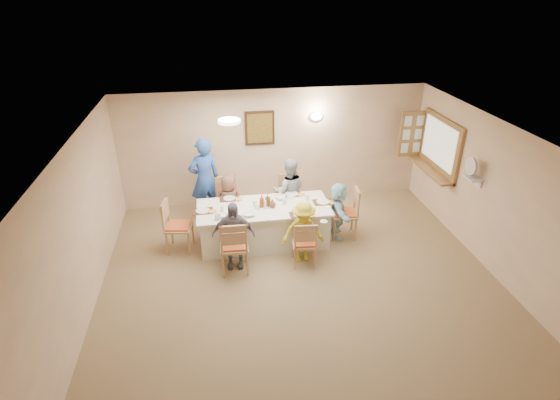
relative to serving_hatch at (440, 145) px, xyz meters
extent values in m
plane|color=olive|center=(-3.21, -2.40, -1.50)|extent=(7.00, 7.00, 0.00)
plane|color=#C9A78B|center=(-3.21, 1.10, -0.25)|extent=(6.50, 0.00, 6.50)
plane|color=#C9A78B|center=(-6.46, -2.40, -0.25)|extent=(0.00, 7.00, 7.00)
plane|color=#C9A78B|center=(0.04, -2.40, -0.25)|extent=(0.00, 7.00, 7.00)
plane|color=white|center=(-3.21, -2.40, 1.00)|extent=(7.00, 7.00, 0.00)
cube|color=#3A2414|center=(-3.51, 1.07, 0.20)|extent=(0.62, 0.04, 0.72)
cube|color=black|center=(-3.51, 1.05, 0.20)|extent=(0.52, 0.02, 0.62)
ellipsoid|color=white|center=(-2.31, 1.04, 0.40)|extent=(0.26, 0.09, 0.18)
cylinder|color=white|center=(-4.21, -0.90, 0.97)|extent=(0.36, 0.36, 0.05)
cube|color=olive|center=(0.00, 0.00, 0.00)|extent=(0.06, 1.50, 1.15)
cube|color=olive|center=(-0.12, 0.00, -0.53)|extent=(0.30, 1.50, 0.05)
cube|color=olive|center=(-0.26, 0.76, 0.00)|extent=(0.55, 0.04, 1.00)
cube|color=white|center=(-0.08, -1.35, -0.10)|extent=(0.22, 0.36, 0.03)
cube|color=white|center=(-3.66, -0.66, -1.12)|extent=(2.42, 1.03, 0.76)
imported|color=brown|center=(-4.26, 0.02, -0.94)|extent=(0.59, 0.42, 1.13)
imported|color=#A5A5AC|center=(-3.06, 0.02, -0.80)|extent=(0.79, 0.67, 1.39)
imported|color=slate|center=(-4.26, -1.34, -0.88)|extent=(0.80, 0.47, 1.24)
imported|color=gold|center=(-3.06, -1.34, -0.93)|extent=(0.74, 0.44, 1.14)
imported|color=#B4E6F8|center=(-2.24, -0.66, -0.94)|extent=(1.13, 0.61, 1.12)
imported|color=blue|center=(-4.71, 0.49, -0.63)|extent=(0.88, 0.80, 1.73)
cube|color=#472B19|center=(-4.26, -1.08, -0.74)|extent=(0.37, 0.27, 0.01)
cylinder|color=white|center=(-4.26, -1.08, -0.73)|extent=(0.26, 0.26, 0.02)
cube|color=gold|center=(-4.08, -1.13, -0.73)|extent=(0.14, 0.14, 0.01)
cube|color=#472B19|center=(-3.06, -1.08, -0.74)|extent=(0.37, 0.27, 0.01)
cylinder|color=white|center=(-3.06, -1.08, -0.73)|extent=(0.25, 0.25, 0.02)
cube|color=gold|center=(-2.88, -1.13, -0.73)|extent=(0.14, 0.14, 0.01)
cube|color=#472B19|center=(-4.26, -0.24, -0.74)|extent=(0.37, 0.28, 0.01)
cylinder|color=white|center=(-4.26, -0.24, -0.73)|extent=(0.22, 0.22, 0.01)
cube|color=gold|center=(-4.08, -0.29, -0.73)|extent=(0.13, 0.13, 0.01)
cube|color=#472B19|center=(-3.06, -0.24, -0.74)|extent=(0.36, 0.27, 0.01)
cylinder|color=white|center=(-3.06, -0.24, -0.73)|extent=(0.25, 0.25, 0.02)
cube|color=gold|center=(-2.88, -0.29, -0.73)|extent=(0.13, 0.13, 0.01)
cube|color=#472B19|center=(-4.76, -0.66, -0.74)|extent=(0.37, 0.28, 0.01)
cylinder|color=white|center=(-4.76, -0.66, -0.73)|extent=(0.24, 0.24, 0.02)
cube|color=gold|center=(-4.58, -0.71, -0.73)|extent=(0.13, 0.13, 0.01)
cube|color=#472B19|center=(-2.54, -0.66, -0.74)|extent=(0.36, 0.27, 0.01)
cylinder|color=white|center=(-2.54, -0.66, -0.73)|extent=(0.25, 0.25, 0.02)
cube|color=gold|center=(-2.36, -0.71, -0.73)|extent=(0.14, 0.14, 0.01)
imported|color=white|center=(-4.50, -1.00, -0.69)|extent=(0.17, 0.17, 0.09)
imported|color=white|center=(-3.26, -0.12, -0.70)|extent=(0.12, 0.12, 0.09)
imported|color=white|center=(-3.95, -0.95, -0.71)|extent=(0.27, 0.27, 0.05)
imported|color=white|center=(-3.30, -0.40, -0.71)|extent=(0.34, 0.34, 0.06)
imported|color=#AA360E|center=(-3.69, -0.66, -0.62)|extent=(0.12, 0.12, 0.24)
imported|color=brown|center=(-3.58, -0.61, -0.63)|extent=(0.13, 0.13, 0.22)
imported|color=brown|center=(-3.51, -0.70, -0.66)|extent=(0.19, 0.19, 0.16)
cylinder|color=silver|center=(-3.81, -0.61, -0.68)|extent=(0.07, 0.07, 0.10)
camera|label=1|loc=(-4.47, -7.66, 3.00)|focal=28.00mm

